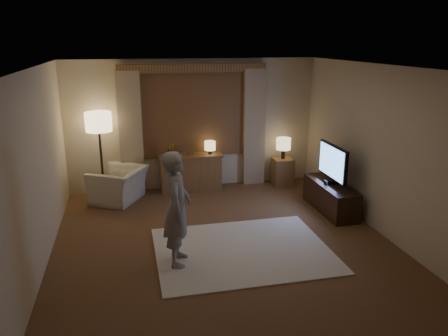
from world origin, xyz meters
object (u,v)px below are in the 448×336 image
object	(u,v)px
sideboard	(191,174)
side_table	(282,171)
person	(177,208)
armchair	(119,185)
tv_stand	(330,197)

from	to	relation	value
sideboard	side_table	size ratio (longest dim) A/B	2.14
sideboard	person	size ratio (longest dim) A/B	0.76
sideboard	armchair	xyz separation A→B (m)	(-1.42, -0.30, -0.04)
sideboard	side_table	world-z (taller)	sideboard
side_table	person	size ratio (longest dim) A/B	0.36
side_table	sideboard	bearing A→B (deg)	178.52
armchair	tv_stand	xyz separation A→B (m)	(3.68, -1.33, -0.06)
sideboard	person	bearing A→B (deg)	-101.85
sideboard	armchair	size ratio (longest dim) A/B	1.24
side_table	tv_stand	size ratio (longest dim) A/B	0.40
armchair	side_table	bearing A→B (deg)	122.99
armchair	tv_stand	distance (m)	3.92
sideboard	tv_stand	world-z (taller)	sideboard
sideboard	armchair	distance (m)	1.45
side_table	person	xyz separation A→B (m)	(-2.56, -2.91, 0.52)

